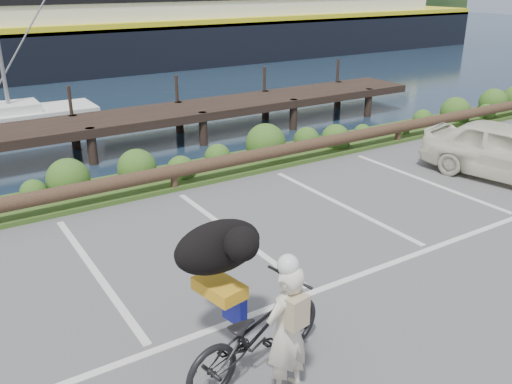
# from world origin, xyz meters

# --- Properties ---
(ground) EXTENTS (72.00, 72.00, 0.00)m
(ground) POSITION_xyz_m (0.00, 0.00, 0.00)
(ground) COLOR #545356
(vegetation_strip) EXTENTS (34.00, 1.60, 0.10)m
(vegetation_strip) POSITION_xyz_m (0.00, 5.30, 0.05)
(vegetation_strip) COLOR #3D5B21
(vegetation_strip) RESTS_ON ground
(log_rail) EXTENTS (32.00, 0.30, 0.60)m
(log_rail) POSITION_xyz_m (0.00, 4.60, 0.00)
(log_rail) COLOR #443021
(log_rail) RESTS_ON ground
(bicycle) EXTENTS (2.18, 1.10, 1.09)m
(bicycle) POSITION_xyz_m (-1.67, -1.39, 0.55)
(bicycle) COLOR black
(bicycle) RESTS_ON ground
(cyclist) EXTENTS (0.66, 0.49, 1.63)m
(cyclist) POSITION_xyz_m (-1.58, -1.87, 0.81)
(cyclist) COLOR beige
(cyclist) RESTS_ON ground
(dog) EXTENTS (0.76, 1.22, 0.66)m
(dog) POSITION_xyz_m (-1.79, -0.74, 1.42)
(dog) COLOR black
(dog) RESTS_ON bicycle
(parked_car) EXTENTS (2.42, 4.20, 1.34)m
(parked_car) POSITION_xyz_m (6.90, 1.09, 0.67)
(parked_car) COLOR silver
(parked_car) RESTS_ON ground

